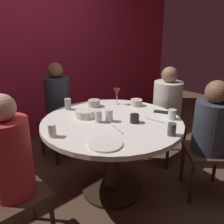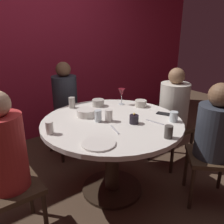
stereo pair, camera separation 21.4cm
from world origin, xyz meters
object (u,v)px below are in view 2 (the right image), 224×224
(bowl_serving_large, at_px, (141,103))
(cup_center_front, at_px, (98,116))
(seated_diner_right, at_px, (174,107))
(cup_far_edge, at_px, (109,116))
(cup_near_candle, at_px, (50,128))
(cup_by_right_diner, at_px, (169,132))
(seated_diner_left, at_px, (6,155))
(seated_diner_front_right, at_px, (215,131))
(dining_table, at_px, (112,137))
(dinner_plate, at_px, (98,143))
(bowl_salad_center, at_px, (86,113))
(cup_beside_wine, at_px, (174,117))
(wine_glass, at_px, (122,93))
(cell_phone, at_px, (164,114))
(bowl_small_white, at_px, (98,103))
(candle_holder, at_px, (134,119))
(cup_by_left_diner, at_px, (72,103))
(seated_diner_back, at_px, (65,100))

(bowl_serving_large, xyz_separation_m, cup_center_front, (-0.60, -0.08, 0.02))
(seated_diner_right, height_order, cup_far_edge, seated_diner_right)
(cup_near_candle, height_order, cup_by_right_diner, cup_near_candle)
(seated_diner_left, bearing_deg, seated_diner_front_right, -22.20)
(seated_diner_left, bearing_deg, dining_table, 0.00)
(dining_table, distance_m, dinner_plate, 0.50)
(seated_diner_front_right, xyz_separation_m, bowl_salad_center, (-0.77, 0.88, 0.09))
(dinner_plate, relative_size, cup_beside_wine, 2.74)
(wine_glass, distance_m, cup_center_front, 0.55)
(cell_phone, distance_m, bowl_small_white, 0.70)
(dining_table, xyz_separation_m, seated_diner_left, (-0.93, 0.00, 0.13))
(cup_by_right_diner, bearing_deg, bowl_small_white, 89.97)
(candle_holder, height_order, bowl_small_white, candle_holder)
(cup_by_left_diner, bearing_deg, seated_diner_back, 73.28)
(dinner_plate, height_order, cell_phone, dinner_plate)
(seated_diner_left, bearing_deg, cup_by_right_diner, -27.35)
(wine_glass, relative_size, bowl_serving_large, 1.42)
(candle_holder, relative_size, dinner_plate, 0.39)
(seated_diner_front_right, relative_size, cell_phone, 8.12)
(seated_diner_front_right, distance_m, wine_glass, 1.01)
(dining_table, bearing_deg, cup_far_edge, -172.92)
(bowl_small_white, bearing_deg, seated_diner_left, -158.62)
(cell_phone, height_order, bowl_small_white, bowl_small_white)
(seated_diner_left, relative_size, cup_by_right_diner, 11.96)
(dining_table, height_order, seated_diner_front_right, seated_diner_front_right)
(bowl_serving_large, xyz_separation_m, cup_near_candle, (-1.05, -0.06, 0.02))
(seated_diner_front_right, relative_size, bowl_small_white, 8.95)
(bowl_serving_large, relative_size, bowl_small_white, 0.98)
(seated_diner_left, distance_m, cup_beside_wine, 1.40)
(seated_diner_right, relative_size, cup_near_candle, 11.05)
(cup_by_right_diner, bearing_deg, cup_beside_wine, 32.96)
(bowl_salad_center, bearing_deg, seated_diner_right, -13.11)
(seated_diner_left, bearing_deg, cell_phone, -7.18)
(seated_diner_left, xyz_separation_m, dinner_plate, (0.57, -0.31, 0.04))
(cup_near_candle, bearing_deg, seated_diner_left, -169.04)
(seated_diner_right, bearing_deg, bowl_serving_large, -17.86)
(candle_holder, relative_size, bowl_salad_center, 0.55)
(dinner_plate, bearing_deg, seated_diner_left, 151.43)
(cup_far_edge, bearing_deg, candle_holder, -49.45)
(dinner_plate, distance_m, cell_phone, 0.87)
(wine_glass, bearing_deg, bowl_serving_large, -56.91)
(wine_glass, bearing_deg, cup_beside_wine, -84.75)
(candle_holder, bearing_deg, seated_diner_right, 12.89)
(dining_table, xyz_separation_m, wine_glass, (0.36, 0.31, 0.29))
(candle_holder, distance_m, cup_beside_wine, 0.36)
(cup_by_left_diner, bearing_deg, cup_by_right_diner, -76.75)
(wine_glass, distance_m, cup_far_edge, 0.51)
(dining_table, height_order, bowl_small_white, bowl_small_white)
(cup_by_left_diner, distance_m, cup_beside_wine, 1.04)
(seated_diner_front_right, xyz_separation_m, bowl_serving_large, (-0.16, 0.77, 0.09))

